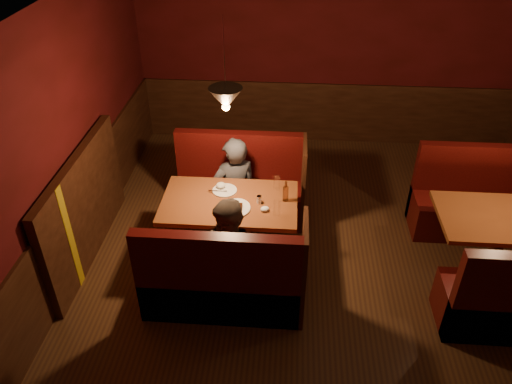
# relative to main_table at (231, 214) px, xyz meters

# --- Properties ---
(room) EXTENTS (6.02, 7.02, 2.92)m
(room) POSITION_rel_main_table_xyz_m (0.94, -0.38, 0.42)
(room) COLOR #462A1A
(room) RESTS_ON ground
(main_table) EXTENTS (1.52, 0.93, 1.07)m
(main_table) POSITION_rel_main_table_xyz_m (0.00, 0.00, 0.00)
(main_table) COLOR brown
(main_table) RESTS_ON ground
(main_bench_far) EXTENTS (1.68, 0.60, 1.14)m
(main_bench_far) POSITION_rel_main_table_xyz_m (0.02, 0.86, -0.27)
(main_bench_far) COLOR #390805
(main_bench_far) RESTS_ON ground
(main_bench_near) EXTENTS (1.68, 0.60, 1.14)m
(main_bench_near) POSITION_rel_main_table_xyz_m (0.02, -0.87, -0.27)
(main_bench_near) COLOR #390805
(main_bench_near) RESTS_ON ground
(second_table) EXTENTS (1.43, 0.91, 0.81)m
(second_table) POSITION_rel_main_table_xyz_m (3.00, -0.06, -0.03)
(second_table) COLOR brown
(second_table) RESTS_ON ground
(second_bench_far) EXTENTS (1.58, 0.59, 1.13)m
(second_bench_far) POSITION_rel_main_table_xyz_m (3.03, 0.79, -0.27)
(second_bench_far) COLOR #390805
(second_bench_far) RESTS_ON ground
(diner_a) EXTENTS (0.69, 0.59, 1.62)m
(diner_a) POSITION_rel_main_table_xyz_m (-0.03, 0.62, 0.18)
(diner_a) COLOR #34343A
(diner_a) RESTS_ON ground
(diner_b) EXTENTS (0.84, 0.72, 1.53)m
(diner_b) POSITION_rel_main_table_xyz_m (0.08, -0.57, 0.13)
(diner_b) COLOR #392E27
(diner_b) RESTS_ON ground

